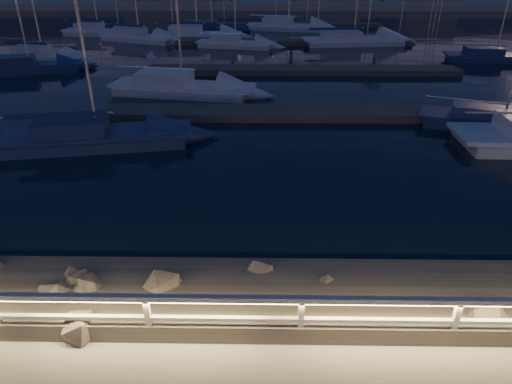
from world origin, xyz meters
TOP-DOWN VIEW (x-y plane):
  - ground at (0.00, 0.00)m, footprint 400.00×400.00m
  - harbor_water at (0.00, 31.22)m, footprint 400.00×440.00m
  - guard_rail at (-0.07, -0.00)m, footprint 44.11×0.12m
  - riprap at (-6.53, 1.49)m, footprint 32.96×3.19m
  - floating_docks at (0.00, 32.50)m, footprint 22.00×36.00m
  - far_shore at (-0.12, 74.05)m, footprint 160.00×14.00m
  - sailboat_a at (-19.56, 25.87)m, footprint 7.22×4.04m
  - sailboat_b at (-10.22, 11.96)m, footprint 8.37×3.79m
  - sailboat_c at (8.48, 14.25)m, footprint 7.80×4.84m
  - sailboat_e at (-20.18, 29.57)m, footprint 7.50×3.67m
  - sailboat_f at (-7.82, 20.35)m, footprint 8.85×3.98m
  - sailboat_g at (-5.49, 36.20)m, footprint 7.32×3.39m
  - sailboat_h at (15.38, 30.48)m, footprint 7.78×3.10m
  - sailboat_i at (-20.20, 42.95)m, footprint 7.61×3.09m
  - sailboat_j at (-15.04, 39.37)m, footprint 8.28×5.20m
  - sailboat_k at (-0.23, 47.08)m, footprint 9.57×4.40m
  - sailboat_l at (5.42, 37.75)m, footprint 9.81×3.96m
  - sailboat_m at (-8.54, 45.32)m, footprint 6.73×2.76m
  - sailboat_n at (-9.61, 40.76)m, footprint 8.78×2.72m

SIDE VIEW (x-z plane):
  - harbor_water at x=0.00m, z-range -1.27..-0.67m
  - floating_docks at x=0.00m, z-range -0.60..-0.20m
  - riprap at x=-6.53m, z-range -0.93..0.50m
  - sailboat_h at x=15.38m, z-range -6.61..6.20m
  - sailboat_g at x=-5.49m, z-range -6.21..5.80m
  - sailboat_c at x=8.48m, z-range -6.63..6.25m
  - sailboat_m at x=-8.54m, z-range -5.79..5.42m
  - sailboat_a at x=-19.56m, z-range -6.13..5.80m
  - sailboat_e at x=-20.18m, z-range -6.35..6.03m
  - sailboat_j at x=-15.04m, z-range -7.02..6.72m
  - sailboat_i at x=-20.20m, z-range -6.49..6.19m
  - sailboat_b at x=-10.22m, z-range -7.04..6.74m
  - sailboat_l at x=5.42m, z-range -8.21..7.92m
  - sailboat_k at x=-0.23m, z-range -7.97..7.71m
  - sailboat_f at x=-7.82m, z-range -7.42..7.16m
  - sailboat_n at x=-9.61m, z-range -7.57..7.33m
  - ground at x=0.00m, z-range 0.00..0.00m
  - far_shore at x=-0.12m, z-range -2.31..2.89m
  - guard_rail at x=-0.07m, z-range 0.24..1.30m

